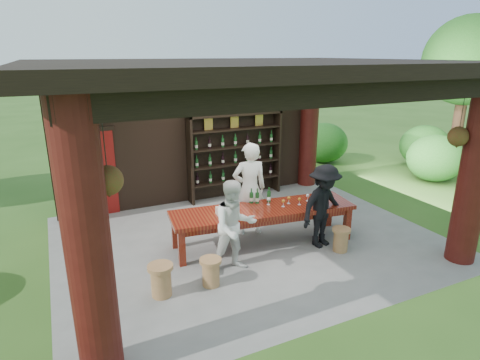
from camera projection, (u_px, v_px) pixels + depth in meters
name	position (u px, v px, depth m)	size (l,w,h in m)	color
ground	(248.00, 239.00, 8.18)	(90.00, 90.00, 0.00)	#2D5119
pavilion	(239.00, 132.00, 7.90)	(7.50, 6.00, 3.60)	slate
wine_shelf	(235.00, 156.00, 10.30)	(2.50, 0.38, 2.20)	black
tasting_table	(263.00, 214.00, 7.82)	(3.69, 1.35, 0.75)	#5A120C
stool_near_left	(211.00, 271.00, 6.49)	(0.36, 0.36, 0.47)	olive
stool_near_right	(341.00, 239.00, 7.63)	(0.35, 0.35, 0.46)	olive
stool_far_left	(161.00, 279.00, 6.20)	(0.40, 0.40, 0.53)	olive
host	(249.00, 189.00, 8.19)	(0.71, 0.46, 1.94)	white
guest_woman	(235.00, 227.00, 6.79)	(0.79, 0.62, 1.63)	white
guest_man	(324.00, 206.00, 7.68)	(1.06, 0.61, 1.65)	black
table_bottles	(259.00, 195.00, 8.02)	(0.43, 0.18, 0.31)	#194C1E
table_glasses	(294.00, 200.00, 7.99)	(0.96, 0.35, 0.15)	silver
napkin_basket	(223.00, 211.00, 7.47)	(0.26, 0.18, 0.14)	#BF6672
shrubs	(282.00, 194.00, 9.16)	(20.94, 8.60, 1.36)	#194C14
trees	(325.00, 64.00, 9.92)	(20.90, 10.64, 4.80)	#3F2819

